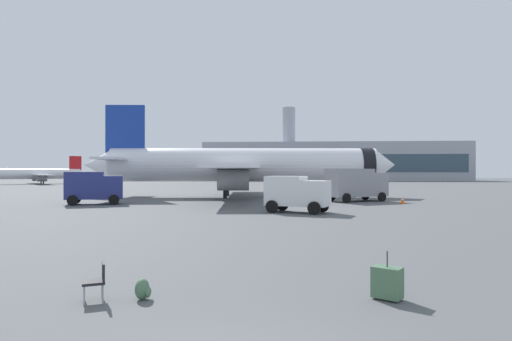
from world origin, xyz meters
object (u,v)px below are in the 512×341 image
(safety_cone_near, at_px, (320,204))
(traveller_backpack, at_px, (143,289))
(cargo_van, at_px, (297,192))
(rolling_suitcase, at_px, (387,282))
(airplane_taxiing, at_px, (37,174))
(gate_chair, at_px, (97,279))
(fuel_truck, at_px, (356,183))
(service_truck, at_px, (94,186))
(airplane_at_gate, at_px, (242,165))
(safety_cone_mid, at_px, (403,200))

(safety_cone_near, distance_m, traveller_backpack, 25.18)
(cargo_van, distance_m, rolling_suitcase, 20.73)
(airplane_taxiing, distance_m, gate_chair, 103.88)
(cargo_van, bearing_deg, fuel_truck, 63.12)
(service_truck, relative_size, traveller_backpack, 10.97)
(service_truck, relative_size, safety_cone_near, 6.93)
(cargo_van, bearing_deg, airplane_taxiing, 131.92)
(rolling_suitcase, bearing_deg, traveller_backpack, -175.74)
(safety_cone_near, height_order, traveller_backpack, safety_cone_near)
(safety_cone_near, xyz_separation_m, traveller_backpack, (-5.84, -24.49, -0.14))
(airplane_taxiing, xyz_separation_m, service_truck, (42.10, -60.46, -0.77))
(airplane_at_gate, height_order, safety_cone_near, airplane_at_gate)
(airplane_at_gate, height_order, fuel_truck, airplane_at_gate)
(airplane_at_gate, relative_size, cargo_van, 7.42)
(airplane_at_gate, relative_size, airplane_taxiing, 1.82)
(airplane_at_gate, height_order, safety_cone_mid, airplane_at_gate)
(safety_cone_mid, bearing_deg, fuel_truck, 144.18)
(fuel_truck, relative_size, traveller_backpack, 13.36)
(airplane_taxiing, height_order, gate_chair, airplane_taxiing)
(airplane_taxiing, bearing_deg, fuel_truck, -39.74)
(rolling_suitcase, height_order, gate_chair, rolling_suitcase)
(fuel_truck, relative_size, safety_cone_mid, 9.97)
(traveller_backpack, bearing_deg, gate_chair, -168.00)
(airplane_at_gate, xyz_separation_m, service_truck, (-12.03, -11.67, -2.05))
(traveller_backpack, distance_m, gate_chair, 1.04)
(rolling_suitcase, distance_m, gate_chair, 6.56)
(airplane_taxiing, relative_size, safety_cone_near, 25.83)
(airplane_taxiing, bearing_deg, safety_cone_mid, -39.54)
(airplane_taxiing, bearing_deg, gate_chair, -57.99)
(fuel_truck, height_order, cargo_van, fuel_truck)
(safety_cone_mid, bearing_deg, gate_chair, -115.83)
(service_truck, distance_m, rolling_suitcase, 33.31)
(traveller_backpack, bearing_deg, fuel_truck, 73.15)
(fuel_truck, bearing_deg, airplane_taxiing, 140.26)
(rolling_suitcase, bearing_deg, airplane_taxiing, 125.16)
(safety_cone_near, distance_m, safety_cone_mid, 9.79)
(safety_cone_near, height_order, rolling_suitcase, rolling_suitcase)
(safety_cone_near, relative_size, traveller_backpack, 1.58)
(gate_chair, bearing_deg, traveller_backpack, 12.00)
(traveller_backpack, bearing_deg, airplane_at_gate, 92.80)
(fuel_truck, bearing_deg, safety_cone_near, -116.05)
(airplane_at_gate, distance_m, airplane_taxiing, 72.88)
(fuel_truck, xyz_separation_m, gate_chair, (-10.97, -33.17, -1.27))
(airplane_at_gate, distance_m, service_truck, 16.89)
(fuel_truck, xyz_separation_m, rolling_suitcase, (-4.44, -32.55, -1.38))
(safety_cone_mid, xyz_separation_m, rolling_suitcase, (-8.21, -29.83, 0.07))
(airplane_at_gate, height_order, cargo_van, airplane_at_gate)
(airplane_at_gate, height_order, airplane_taxiing, airplane_at_gate)
(service_truck, height_order, rolling_suitcase, service_truck)
(rolling_suitcase, relative_size, traveller_backpack, 2.29)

